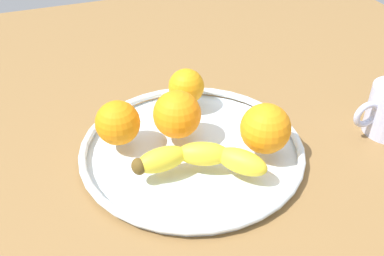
{
  "coord_description": "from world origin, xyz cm",
  "views": [
    {
      "loc": [
        18.3,
        49.43,
        43.62
      ],
      "look_at": [
        0.0,
        0.0,
        4.8
      ],
      "focal_mm": 41.44,
      "sensor_mm": 36.0,
      "label": 1
    }
  ],
  "objects_px": {
    "fruit_bowl": "(192,148)",
    "orange_front_left": "(177,114)",
    "orange_center": "(118,123)",
    "banana": "(199,159)",
    "orange_front_right": "(186,87)",
    "orange_back_left": "(265,129)"
  },
  "relations": [
    {
      "from": "orange_center",
      "to": "orange_front_right",
      "type": "bearing_deg",
      "value": -152.84
    },
    {
      "from": "fruit_bowl",
      "to": "orange_center",
      "type": "xyz_separation_m",
      "value": [
        0.1,
        -0.05,
        0.04
      ]
    },
    {
      "from": "fruit_bowl",
      "to": "orange_back_left",
      "type": "distance_m",
      "value": 0.12
    },
    {
      "from": "orange_front_left",
      "to": "orange_front_right",
      "type": "height_order",
      "value": "orange_front_left"
    },
    {
      "from": "orange_center",
      "to": "orange_front_left",
      "type": "height_order",
      "value": "orange_front_left"
    },
    {
      "from": "fruit_bowl",
      "to": "orange_center",
      "type": "relative_size",
      "value": 5.05
    },
    {
      "from": "orange_center",
      "to": "orange_back_left",
      "type": "height_order",
      "value": "orange_back_left"
    },
    {
      "from": "fruit_bowl",
      "to": "banana",
      "type": "bearing_deg",
      "value": 79.93
    },
    {
      "from": "orange_center",
      "to": "orange_back_left",
      "type": "relative_size",
      "value": 0.91
    },
    {
      "from": "orange_back_left",
      "to": "orange_front_right",
      "type": "height_order",
      "value": "orange_back_left"
    },
    {
      "from": "banana",
      "to": "fruit_bowl",
      "type": "bearing_deg",
      "value": -77.4
    },
    {
      "from": "orange_front_left",
      "to": "orange_back_left",
      "type": "bearing_deg",
      "value": 143.89
    },
    {
      "from": "orange_center",
      "to": "orange_back_left",
      "type": "bearing_deg",
      "value": 154.72
    },
    {
      "from": "fruit_bowl",
      "to": "orange_front_left",
      "type": "xyz_separation_m",
      "value": [
        0.01,
        -0.03,
        0.05
      ]
    },
    {
      "from": "orange_center",
      "to": "orange_front_left",
      "type": "distance_m",
      "value": 0.09
    },
    {
      "from": "fruit_bowl",
      "to": "orange_back_left",
      "type": "bearing_deg",
      "value": 153.76
    },
    {
      "from": "orange_front_right",
      "to": "fruit_bowl",
      "type": "bearing_deg",
      "value": 74.36
    },
    {
      "from": "fruit_bowl",
      "to": "banana",
      "type": "distance_m",
      "value": 0.06
    },
    {
      "from": "fruit_bowl",
      "to": "banana",
      "type": "xyz_separation_m",
      "value": [
        0.01,
        0.06,
        0.03
      ]
    },
    {
      "from": "banana",
      "to": "orange_front_right",
      "type": "distance_m",
      "value": 0.17
    },
    {
      "from": "banana",
      "to": "orange_front_left",
      "type": "height_order",
      "value": "orange_front_left"
    },
    {
      "from": "orange_back_left",
      "to": "orange_front_right",
      "type": "distance_m",
      "value": 0.17
    }
  ]
}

